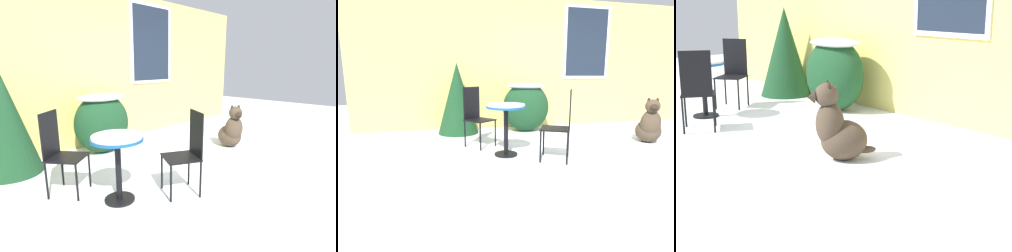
# 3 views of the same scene
# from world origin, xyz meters

# --- Properties ---
(ground_plane) EXTENTS (16.00, 16.00, 0.00)m
(ground_plane) POSITION_xyz_m (0.00, 0.00, 0.00)
(ground_plane) COLOR white
(house_wall) EXTENTS (8.00, 0.10, 2.81)m
(house_wall) POSITION_xyz_m (0.06, 2.20, 1.43)
(house_wall) COLOR #E5D16B
(house_wall) RESTS_ON ground_plane
(shrub_left) EXTENTS (0.97, 0.68, 1.00)m
(shrub_left) POSITION_xyz_m (-0.49, 1.68, 0.54)
(shrub_left) COLOR #194223
(shrub_left) RESTS_ON ground_plane
(evergreen_bush) EXTENTS (0.81, 0.81, 1.40)m
(evergreen_bush) POSITION_xyz_m (-1.88, 1.80, 0.70)
(evergreen_bush) COLOR #194223
(evergreen_bush) RESTS_ON ground_plane
(patio_table) EXTENTS (0.56, 0.56, 0.75)m
(patio_table) POSITION_xyz_m (-1.29, 0.10, 0.59)
(patio_table) COLOR black
(patio_table) RESTS_ON ground_plane
(patio_chair_near_table) EXTENTS (0.54, 0.54, 0.97)m
(patio_chair_near_table) POSITION_xyz_m (-1.64, 0.72, 0.52)
(patio_chair_near_table) COLOR black
(patio_chair_near_table) RESTS_ON ground_plane
(patio_chair_far_side) EXTENTS (0.52, 0.52, 0.97)m
(patio_chair_far_side) POSITION_xyz_m (-0.62, -0.31, 0.52)
(patio_chair_far_side) COLOR black
(patio_chair_far_side) RESTS_ON ground_plane
(dog) EXTENTS (0.59, 0.64, 0.79)m
(dog) POSITION_xyz_m (1.29, 0.24, 0.29)
(dog) COLOR #4C3D2D
(dog) RESTS_ON ground_plane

